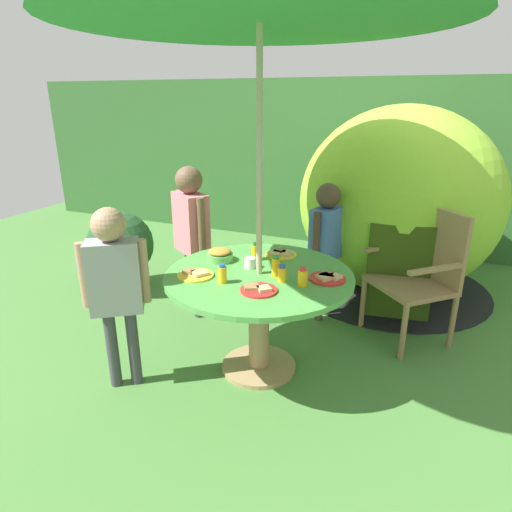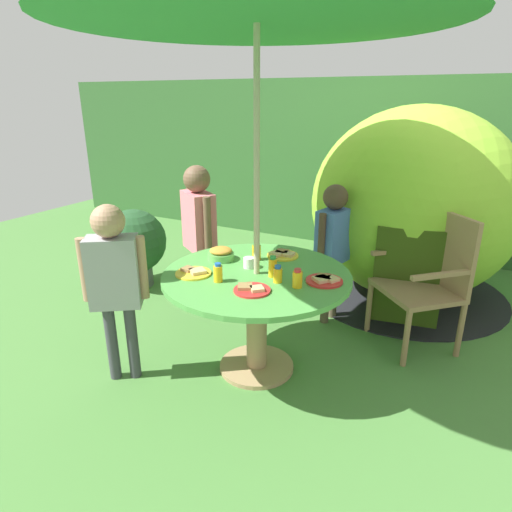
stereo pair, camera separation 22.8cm
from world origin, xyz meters
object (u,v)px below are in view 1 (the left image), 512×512
at_px(juice_bottle_far_right, 276,267).
at_px(child_in_grey_shirt, 115,277).
at_px(child_in_pink_shirt, 191,223).
at_px(juice_bottle_near_left, 222,274).
at_px(dome_tent, 398,203).
at_px(plate_center_back, 258,289).
at_px(snack_bowl, 220,255).
at_px(wooden_chair, 422,269).
at_px(plate_mid_right, 196,274).
at_px(cup_near, 250,263).
at_px(plate_far_left, 281,254).
at_px(juice_bottle_center_front, 303,277).
at_px(juice_bottle_near_right, 256,252).
at_px(plate_mid_left, 328,278).
at_px(potted_plant, 121,247).
at_px(child_in_blue_shirt, 326,235).
at_px(juice_bottle_front_edge, 282,274).
at_px(garden_table, 259,296).

bearing_deg(juice_bottle_far_right, child_in_grey_shirt, -149.77).
relative_size(child_in_pink_shirt, juice_bottle_near_left, 10.63).
bearing_deg(dome_tent, plate_center_back, -114.84).
bearing_deg(snack_bowl, wooden_chair, 31.71).
height_order(plate_mid_right, cup_near, cup_near).
relative_size(wooden_chair, child_in_pink_shirt, 0.79).
bearing_deg(plate_center_back, dome_tent, 74.41).
height_order(plate_mid_right, juice_bottle_far_right, juice_bottle_far_right).
height_order(plate_center_back, plate_far_left, same).
relative_size(plate_mid_right, juice_bottle_near_left, 1.92).
relative_size(wooden_chair, plate_far_left, 4.50).
distance_m(juice_bottle_far_right, juice_bottle_center_front, 0.21).
distance_m(juice_bottle_near_left, juice_bottle_near_right, 0.44).
relative_size(plate_mid_left, plate_far_left, 1.02).
height_order(juice_bottle_far_right, cup_near, juice_bottle_far_right).
bearing_deg(potted_plant, child_in_blue_shirt, 5.84).
relative_size(child_in_pink_shirt, snack_bowl, 7.01).
xyz_separation_m(wooden_chair, juice_bottle_front_edge, (-0.75, -0.94, 0.20)).
bearing_deg(potted_plant, plate_mid_left, -16.76).
height_order(wooden_chair, snack_bowl, wooden_chair).
bearing_deg(dome_tent, juice_bottle_center_front, -110.04).
xyz_separation_m(child_in_pink_shirt, plate_mid_right, (0.46, -0.72, -0.09)).
xyz_separation_m(garden_table, potted_plant, (-1.66, 0.69, -0.11)).
distance_m(child_in_blue_shirt, plate_mid_left, 0.84).
relative_size(wooden_chair, potted_plant, 1.31).
bearing_deg(juice_bottle_far_right, garden_table, 179.20).
bearing_deg(wooden_chair, juice_bottle_near_right, -101.06).
relative_size(plate_center_back, juice_bottle_near_left, 1.82).
height_order(child_in_grey_shirt, juice_bottle_center_front, child_in_grey_shirt).
distance_m(child_in_pink_shirt, juice_bottle_near_left, 1.00).
relative_size(child_in_pink_shirt, juice_bottle_near_right, 10.48).
relative_size(plate_far_left, cup_near, 3.01).
bearing_deg(snack_bowl, child_in_pink_shirt, 137.90).
relative_size(snack_bowl, plate_mid_right, 0.79).
relative_size(plate_mid_right, juice_bottle_far_right, 1.68).
relative_size(wooden_chair, child_in_grey_shirt, 0.85).
bearing_deg(child_in_grey_shirt, juice_bottle_center_front, -12.35).
distance_m(wooden_chair, child_in_blue_shirt, 0.75).
height_order(potted_plant, juice_bottle_near_right, juice_bottle_near_right).
bearing_deg(snack_bowl, plate_center_back, -39.89).
bearing_deg(juice_bottle_far_right, snack_bowl, 166.20).
relative_size(child_in_grey_shirt, cup_near, 15.96).
relative_size(child_in_blue_shirt, juice_bottle_far_right, 8.39).
relative_size(juice_bottle_front_edge, cup_near, 1.47).
bearing_deg(child_in_grey_shirt, plate_mid_right, 3.81).
height_order(wooden_chair, plate_mid_right, wooden_chair).
bearing_deg(garden_table, child_in_blue_shirt, 77.32).
distance_m(potted_plant, child_in_pink_shirt, 0.95).
height_order(child_in_pink_shirt, juice_bottle_near_right, child_in_pink_shirt).
bearing_deg(juice_bottle_front_edge, child_in_pink_shirt, 148.47).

